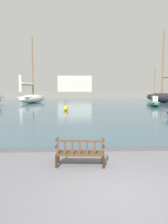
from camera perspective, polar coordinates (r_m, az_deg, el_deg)
The scene contains 9 objects.
ground_plane at distance 5.74m, azimuth 8.96°, elevation -20.48°, with size 160.00×160.00×0.00m, color slate.
harbor_water at distance 49.12m, azimuth -1.05°, elevation 2.92°, with size 100.00×80.00×0.08m, color #385666.
quay_edge_kerb at distance 9.29m, azimuth 4.29°, elevation -9.66°, with size 40.00×0.30×0.12m, color #4C4C50.
park_bench at distance 7.36m, azimuth -1.02°, elevation -10.48°, with size 1.63×0.63×0.92m.
sailboat_mid_starboard at distance 34.52m, azimuth 17.86°, elevation 2.39°, with size 2.25×5.18×5.80m.
sailboat_distant_harbor at distance 42.09m, azimuth -13.29°, elevation 3.63°, with size 5.05×8.66×12.32m.
sailboat_outer_port at distance 45.69m, azimuth 19.82°, elevation 3.73°, with size 5.10×10.87×13.72m.
channel_buoy at distance 25.47m, azimuth -4.80°, elevation 0.98°, with size 0.61×0.61×1.31m.
far_breakwater at distance 65.37m, azimuth -1.94°, elevation 5.43°, with size 42.99×2.40×6.81m.
Camera 1 is at (-1.04, -5.04, 2.54)m, focal length 35.00 mm.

